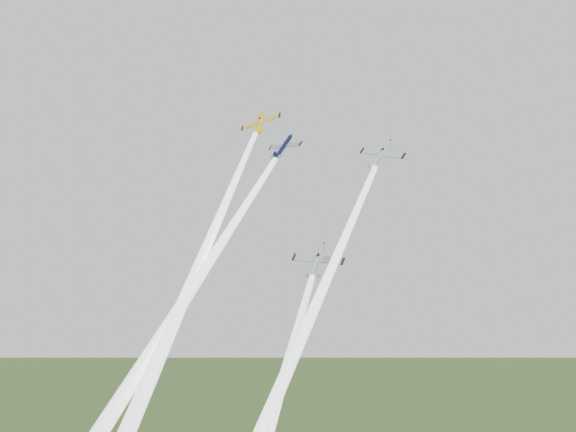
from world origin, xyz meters
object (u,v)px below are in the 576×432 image
(plane_yellow, at_px, (260,123))
(plane_silver_right, at_px, (381,155))
(plane_navy, at_px, (283,147))
(plane_silver_low, at_px, (317,261))

(plane_yellow, relative_size, plane_silver_right, 1.00)
(plane_navy, bearing_deg, plane_silver_low, -19.72)
(plane_yellow, distance_m, plane_navy, 11.25)
(plane_navy, height_order, plane_silver_right, plane_navy)
(plane_navy, bearing_deg, plane_yellow, 157.92)
(plane_navy, relative_size, plane_silver_right, 0.87)
(plane_yellow, distance_m, plane_silver_low, 32.84)
(plane_yellow, xyz_separation_m, plane_silver_right, (23.89, -1.72, -8.54))
(plane_yellow, relative_size, plane_silver_low, 0.95)
(plane_navy, distance_m, plane_silver_low, 22.51)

